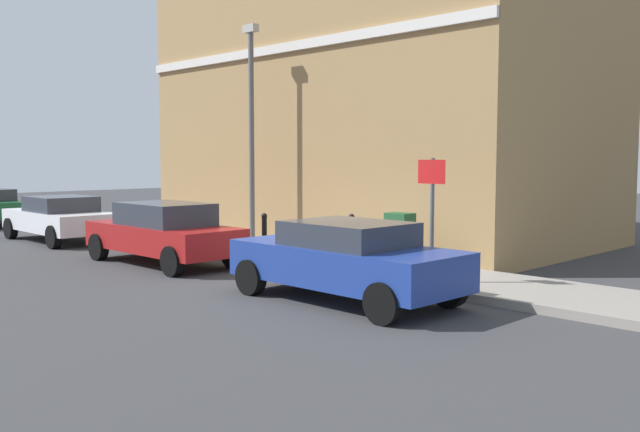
# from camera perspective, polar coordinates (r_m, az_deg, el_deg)

# --- Properties ---
(ground) EXTENTS (80.00, 80.00, 0.00)m
(ground) POSITION_cam_1_polar(r_m,az_deg,el_deg) (13.20, -0.54, -5.84)
(ground) COLOR #38383A
(sidewalk) EXTENTS (2.38, 30.00, 0.15)m
(sidewalk) POSITION_cam_1_polar(r_m,az_deg,el_deg) (19.02, -8.86, -2.38)
(sidewalk) COLOR gray
(sidewalk) RESTS_ON ground
(corner_building) EXTENTS (7.59, 12.57, 9.29)m
(corner_building) POSITION_cam_1_polar(r_m,az_deg,el_deg) (21.09, 4.94, 10.82)
(corner_building) COLOR #9E7A4C
(corner_building) RESTS_ON ground
(car_blue) EXTENTS (1.90, 4.22, 1.37)m
(car_blue) POSITION_cam_1_polar(r_m,az_deg,el_deg) (11.71, 2.19, -3.59)
(car_blue) COLOR navy
(car_blue) RESTS_ON ground
(car_red) EXTENTS (1.80, 4.33, 1.43)m
(car_red) POSITION_cam_1_polar(r_m,az_deg,el_deg) (16.18, -12.93, -1.31)
(car_red) COLOR maroon
(car_red) RESTS_ON ground
(car_white) EXTENTS (1.97, 4.29, 1.33)m
(car_white) POSITION_cam_1_polar(r_m,az_deg,el_deg) (21.54, -20.89, -0.12)
(car_white) COLOR silver
(car_white) RESTS_ON ground
(utility_cabinet) EXTENTS (0.46, 0.61, 1.15)m
(utility_cabinet) POSITION_cam_1_polar(r_m,az_deg,el_deg) (14.50, 6.66, -2.18)
(utility_cabinet) COLOR #1E4C28
(utility_cabinet) RESTS_ON sidewalk
(bollard_near_cabinet) EXTENTS (0.14, 0.14, 1.04)m
(bollard_near_cabinet) POSITION_cam_1_polar(r_m,az_deg,el_deg) (15.52, 2.64, -1.60)
(bollard_near_cabinet) COLOR black
(bollard_near_cabinet) RESTS_ON sidewalk
(bollard_far_kerb) EXTENTS (0.14, 0.14, 1.04)m
(bollard_far_kerb) POSITION_cam_1_polar(r_m,az_deg,el_deg) (15.80, -4.66, -1.50)
(bollard_far_kerb) COLOR black
(bollard_far_kerb) RESTS_ON sidewalk
(street_sign) EXTENTS (0.08, 0.60, 2.30)m
(street_sign) POSITION_cam_1_polar(r_m,az_deg,el_deg) (12.70, 9.32, 1.23)
(street_sign) COLOR #59595B
(street_sign) RESTS_ON sidewalk
(lamppost) EXTENTS (0.20, 0.44, 5.72)m
(lamppost) POSITION_cam_1_polar(r_m,az_deg,el_deg) (18.01, -5.74, 7.55)
(lamppost) COLOR #59595B
(lamppost) RESTS_ON sidewalk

